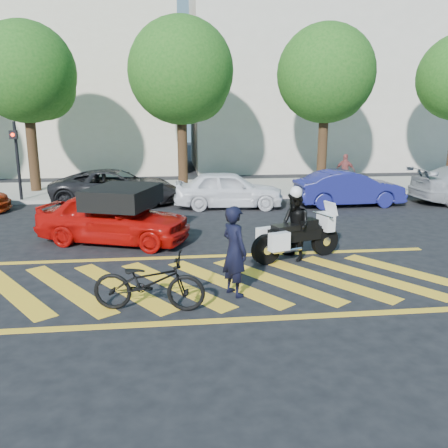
{
  "coord_description": "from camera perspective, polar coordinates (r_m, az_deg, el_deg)",
  "views": [
    {
      "loc": [
        -0.63,
        -9.58,
        3.63
      ],
      "look_at": [
        0.6,
        1.02,
        1.05
      ],
      "focal_mm": 38.0,
      "sensor_mm": 36.0,
      "label": 1
    }
  ],
  "objects": [
    {
      "name": "bicycle",
      "position": [
        8.89,
        -9.02,
        -6.92
      ],
      "size": [
        2.17,
        1.06,
        1.09
      ],
      "primitive_type": "imported",
      "rotation": [
        0.0,
        0.0,
        1.4
      ],
      "color": "black",
      "rests_on": "ground"
    },
    {
      "name": "tree_center",
      "position": [
        21.71,
        -4.85,
        17.42
      ],
      "size": [
        4.6,
        4.6,
        7.56
      ],
      "color": "black",
      "rests_on": "ground"
    },
    {
      "name": "tree_left",
      "position": [
        22.44,
        -22.38,
        16.1
      ],
      "size": [
        4.2,
        4.2,
        7.26
      ],
      "color": "black",
      "rests_on": "ground"
    },
    {
      "name": "police_motorcycle",
      "position": [
        11.79,
        8.58,
        -1.48
      ],
      "size": [
        2.4,
        1.24,
        1.1
      ],
      "rotation": [
        0.0,
        0.0,
        0.34
      ],
      "color": "black",
      "rests_on": "ground"
    },
    {
      "name": "building_right",
      "position": [
        32.12,
        11.29,
        16.68
      ],
      "size": [
        16.0,
        8.0,
        11.0
      ],
      "primitive_type": "cube",
      "color": "beige",
      "rests_on": "ground"
    },
    {
      "name": "sidewalk",
      "position": [
        21.88,
        -4.92,
        4.19
      ],
      "size": [
        60.0,
        5.0,
        0.15
      ],
      "primitive_type": "cube",
      "color": "#9E998E",
      "rests_on": "ground"
    },
    {
      "name": "tree_right",
      "position": [
        22.88,
        12.41,
        16.84
      ],
      "size": [
        4.4,
        4.4,
        7.41
      ],
      "color": "black",
      "rests_on": "ground"
    },
    {
      "name": "parked_right",
      "position": [
        18.92,
        14.78,
        4.18
      ],
      "size": [
        4.2,
        1.61,
        1.37
      ],
      "primitive_type": "imported",
      "rotation": [
        0.0,
        0.0,
        1.61
      ],
      "color": "navy",
      "rests_on": "ground"
    },
    {
      "name": "parked_mid_right",
      "position": [
        17.94,
        0.57,
        4.19
      ],
      "size": [
        4.22,
        1.98,
        1.4
      ],
      "primitive_type": "imported",
      "rotation": [
        0.0,
        0.0,
        1.49
      ],
      "color": "white",
      "rests_on": "ground"
    },
    {
      "name": "building_left",
      "position": [
        31.49,
        -20.94,
        15.23
      ],
      "size": [
        16.0,
        8.0,
        10.0
      ],
      "primitive_type": "cube",
      "color": "beige",
      "rests_on": "ground"
    },
    {
      "name": "ground",
      "position": [
        10.27,
        -2.71,
        -7.14
      ],
      "size": [
        90.0,
        90.0,
        0.0
      ],
      "primitive_type": "plane",
      "color": "black",
      "rests_on": "ground"
    },
    {
      "name": "signal_pole",
      "position": [
        20.26,
        -23.68,
        7.62
      ],
      "size": [
        0.28,
        0.43,
        3.2
      ],
      "color": "black",
      "rests_on": "ground"
    },
    {
      "name": "parked_mid_left",
      "position": [
        19.13,
        -12.87,
        4.38
      ],
      "size": [
        5.05,
        2.63,
        1.36
      ],
      "primitive_type": "imported",
      "rotation": [
        0.0,
        0.0,
        1.49
      ],
      "color": "black",
      "rests_on": "ground"
    },
    {
      "name": "officer_moto",
      "position": [
        11.74,
        8.52,
        -0.27
      ],
      "size": [
        0.88,
        0.99,
        1.7
      ],
      "primitive_type": "imported",
      "rotation": [
        0.0,
        0.0,
        -1.23
      ],
      "color": "black",
      "rests_on": "ground"
    },
    {
      "name": "red_convertible",
      "position": [
        13.49,
        -13.14,
        0.77
      ],
      "size": [
        4.55,
        3.04,
        1.44
      ],
      "primitive_type": "imported",
      "rotation": [
        0.0,
        0.0,
        1.22
      ],
      "color": "#B00B08",
      "rests_on": "ground"
    },
    {
      "name": "officer_bike",
      "position": [
        9.38,
        1.26,
        -3.28
      ],
      "size": [
        0.7,
        0.79,
        1.82
      ],
      "primitive_type": "imported",
      "rotation": [
        0.0,
        0.0,
        2.08
      ],
      "color": "black",
      "rests_on": "ground"
    },
    {
      "name": "crosswalk",
      "position": [
        10.27,
        -2.92,
        -7.13
      ],
      "size": [
        12.33,
        4.0,
        0.01
      ],
      "color": "yellow",
      "rests_on": "ground"
    },
    {
      "name": "pedestrian_right",
      "position": [
        22.44,
        14.37,
        6.22
      ],
      "size": [
        0.95,
        0.82,
        1.53
      ],
      "primitive_type": "imported",
      "rotation": [
        0.0,
        0.0,
        2.54
      ],
      "color": "#954744",
      "rests_on": "sidewalk"
    }
  ]
}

